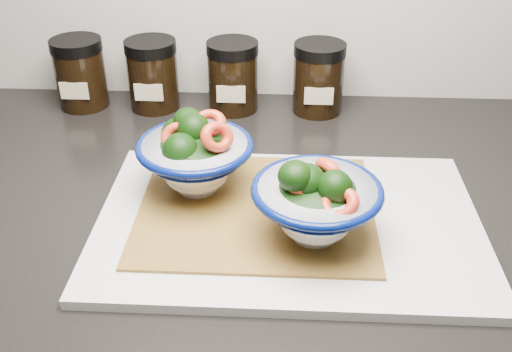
# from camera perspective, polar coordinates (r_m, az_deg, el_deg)

# --- Properties ---
(countertop) EXTENTS (3.50, 0.60, 0.04)m
(countertop) POSITION_cam_1_polar(r_m,az_deg,el_deg) (0.80, -7.67, -2.20)
(countertop) COLOR black
(countertop) RESTS_ON cabinet
(cutting_board) EXTENTS (0.45, 0.30, 0.01)m
(cutting_board) POSITION_cam_1_polar(r_m,az_deg,el_deg) (0.71, 3.10, -4.45)
(cutting_board) COLOR beige
(cutting_board) RESTS_ON countertop
(bamboo_mat) EXTENTS (0.28, 0.24, 0.00)m
(bamboo_mat) POSITION_cam_1_polar(r_m,az_deg,el_deg) (0.72, -0.00, -3.10)
(bamboo_mat) COLOR #A47E31
(bamboo_mat) RESTS_ON cutting_board
(bowl_left) EXTENTS (0.14, 0.14, 0.11)m
(bowl_left) POSITION_cam_1_polar(r_m,az_deg,el_deg) (0.73, -5.90, 1.90)
(bowl_left) COLOR white
(bowl_left) RESTS_ON bamboo_mat
(bowl_right) EXTENTS (0.14, 0.14, 0.10)m
(bowl_right) POSITION_cam_1_polar(r_m,az_deg,el_deg) (0.65, 5.76, -2.56)
(bowl_right) COLOR white
(bowl_right) RESTS_ON bamboo_mat
(spice_jar_a) EXTENTS (0.08, 0.08, 0.11)m
(spice_jar_a) POSITION_cam_1_polar(r_m,az_deg,el_deg) (1.02, -16.40, 9.39)
(spice_jar_a) COLOR black
(spice_jar_a) RESTS_ON countertop
(spice_jar_b) EXTENTS (0.08, 0.08, 0.11)m
(spice_jar_b) POSITION_cam_1_polar(r_m,az_deg,el_deg) (0.99, -9.81, 9.51)
(spice_jar_b) COLOR black
(spice_jar_b) RESTS_ON countertop
(spice_jar_c) EXTENTS (0.08, 0.08, 0.11)m
(spice_jar_c) POSITION_cam_1_polar(r_m,az_deg,el_deg) (0.97, -2.22, 9.49)
(spice_jar_c) COLOR black
(spice_jar_c) RESTS_ON countertop
(spice_jar_d) EXTENTS (0.08, 0.08, 0.11)m
(spice_jar_d) POSITION_cam_1_polar(r_m,az_deg,el_deg) (0.97, 5.96, 9.28)
(spice_jar_d) COLOR black
(spice_jar_d) RESTS_ON countertop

